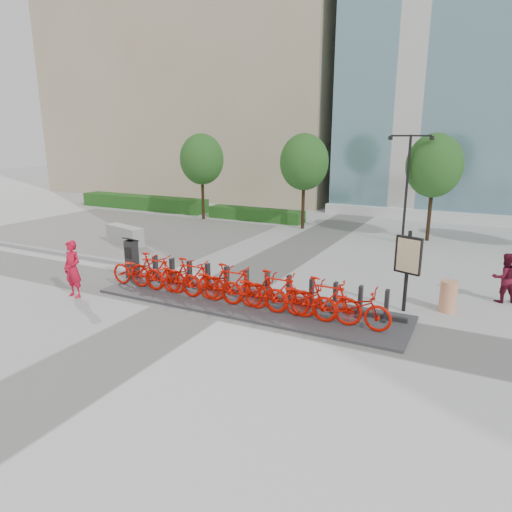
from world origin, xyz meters
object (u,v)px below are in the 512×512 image
at_px(construction_barrel, 448,296).
at_px(worker_red, 73,269).
at_px(bike_0, 138,271).
at_px(jersey_barrier, 125,235).
at_px(map_sign, 408,259).
at_px(kiosk, 132,258).
at_px(pedestrian, 504,278).

bearing_deg(construction_barrel, worker_red, -159.25).
bearing_deg(bike_0, jersey_barrier, 46.26).
relative_size(construction_barrel, map_sign, 0.38).
distance_m(worker_red, jersey_barrier, 7.21).
relative_size(kiosk, worker_red, 0.81).
xyz_separation_m(worker_red, jersey_barrier, (-3.62, 6.21, -0.47)).
distance_m(bike_0, pedestrian, 11.53).
bearing_deg(worker_red, map_sign, 23.05).
bearing_deg(jersey_barrier, worker_red, -44.97).
bearing_deg(worker_red, construction_barrel, 23.70).
relative_size(worker_red, pedestrian, 1.18).
bearing_deg(construction_barrel, map_sign, -154.00).
height_order(bike_0, pedestrian, pedestrian).
xyz_separation_m(construction_barrel, jersey_barrier, (-14.26, 2.18, -0.02)).
xyz_separation_m(kiosk, map_sign, (9.05, 1.32, 0.79)).
bearing_deg(worker_red, jersey_barrier, 123.23).
height_order(bike_0, construction_barrel, bike_0).
xyz_separation_m(kiosk, construction_barrel, (10.18, 1.87, -0.33)).
xyz_separation_m(kiosk, worker_red, (-0.46, -2.16, 0.12)).
height_order(worker_red, pedestrian, worker_red).
distance_m(kiosk, jersey_barrier, 5.76).
bearing_deg(bike_0, map_sign, -76.46).
distance_m(kiosk, pedestrian, 12.11).
bearing_deg(bike_0, construction_barrel, -74.86).
distance_m(bike_0, worker_red, 2.00).
height_order(bike_0, jersey_barrier, bike_0).
distance_m(bike_0, map_sign, 8.51).
xyz_separation_m(worker_red, construction_barrel, (10.64, 4.03, -0.45)).
xyz_separation_m(bike_0, jersey_barrier, (-4.92, 4.71, -0.19)).
bearing_deg(kiosk, worker_red, -97.08).
xyz_separation_m(bike_0, worker_red, (-1.30, -1.50, 0.28)).
distance_m(jersey_barrier, map_sign, 13.47).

